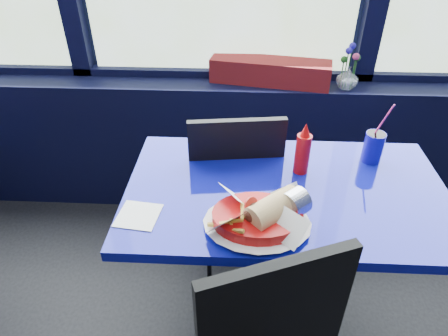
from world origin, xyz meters
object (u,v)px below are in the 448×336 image
Objects in this scene: planter_box at (270,71)px; soda_cup at (373,147)px; ketchup_bottle at (303,151)px; near_table at (282,224)px; flower_vase at (348,75)px; food_basket at (260,217)px; chair_near_back at (240,182)px.

soda_cup is at bearing -49.58° from planter_box.
ketchup_bottle reaches higher than planter_box.
flower_vase is at bearing 65.64° from near_table.
planter_box reaches higher than food_basket.
chair_near_back is 3.89× the size of flower_vase.
planter_box is at bearing -112.11° from chair_near_back.
soda_cup is at bearing -91.00° from flower_vase.
chair_near_back is 0.81m from flower_vase.
planter_box is 2.95× the size of ketchup_bottle.
near_table is 0.37m from chair_near_back.
flower_vase reaches higher than food_basket.
chair_near_back is at bearing 80.91° from food_basket.
chair_near_back is at bearing 168.38° from soda_cup.
ketchup_bottle is at bearing 132.33° from chair_near_back.
ketchup_bottle reaches higher than chair_near_back.
ketchup_bottle is 0.81× the size of soda_cup.
food_basket is 0.37m from ketchup_bottle.
chair_near_back is 0.44m from ketchup_bottle.
food_basket is (0.07, -0.53, 0.26)m from chair_near_back.
flower_vase reaches higher than soda_cup.
flower_vase reaches higher than ketchup_bottle.
flower_vase reaches higher than planter_box.
soda_cup is at bearing 30.30° from near_table.
planter_box is 0.41m from flower_vase.
near_table is 1.30× the size of chair_near_back.
ketchup_bottle is at bearing -113.69° from flower_vase.
near_table is at bearing 111.61° from chair_near_back.
ketchup_bottle is (-0.31, -0.70, -0.03)m from flower_vase.
planter_box is 0.76m from ketchup_bottle.
soda_cup is at bearing 161.00° from chair_near_back.
planter_box is 1.71× the size of food_basket.
soda_cup reaches higher than chair_near_back.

